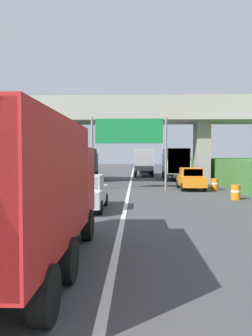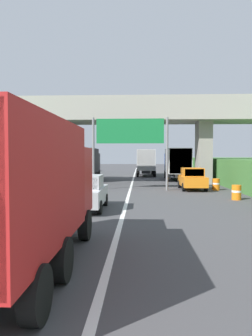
% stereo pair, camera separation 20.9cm
% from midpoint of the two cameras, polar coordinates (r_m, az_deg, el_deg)
% --- Properties ---
extents(lane_centre_stripe, '(0.20, 88.52, 0.01)m').
position_cam_midpoint_polar(lane_centre_stripe, '(25.20, 1.00, -3.87)').
color(lane_centre_stripe, white).
rests_on(lane_centre_stripe, ground).
extents(overpass_bridge, '(40.00, 4.80, 8.12)m').
position_cam_midpoint_polar(overpass_bridge, '(31.32, 1.30, 8.63)').
color(overpass_bridge, '#9E998E').
rests_on(overpass_bridge, ground).
extents(overhead_highway_sign, '(5.88, 0.18, 5.62)m').
position_cam_midpoint_polar(overhead_highway_sign, '(24.67, 0.98, 5.72)').
color(overhead_highway_sign, slate).
rests_on(overhead_highway_sign, ground).
extents(truck_blue, '(2.44, 7.30, 3.44)m').
position_cam_midpoint_polar(truck_blue, '(35.31, 9.22, 0.99)').
color(truck_blue, black).
rests_on(truck_blue, ground).
extents(truck_green, '(2.44, 7.30, 3.44)m').
position_cam_midpoint_polar(truck_green, '(42.25, 3.69, 1.22)').
color(truck_green, black).
rests_on(truck_green, ground).
extents(truck_red, '(2.44, 7.30, 3.44)m').
position_cam_midpoint_polar(truck_red, '(7.67, -17.42, -3.47)').
color(truck_red, black).
rests_on(truck_red, ground).
extents(truck_black, '(2.44, 7.30, 3.44)m').
position_cam_midpoint_polar(truck_black, '(34.70, -6.98, 0.98)').
color(truck_black, black).
rests_on(truck_black, ground).
extents(car_orange, '(1.86, 4.10, 1.72)m').
position_cam_midpoint_polar(car_orange, '(25.61, 11.96, -1.90)').
color(car_orange, orange).
rests_on(car_orange, ground).
extents(car_silver, '(1.86, 4.10, 1.72)m').
position_cam_midpoint_polar(car_silver, '(15.91, -6.80, -4.37)').
color(car_silver, '#B2B5B7').
rests_on(car_silver, ground).
extents(construction_barrel_2, '(0.57, 0.57, 0.90)m').
position_cam_midpoint_polar(construction_barrel_2, '(20.49, 19.42, -4.12)').
color(construction_barrel_2, orange).
rests_on(construction_barrel_2, ground).
extents(construction_barrel_3, '(0.57, 0.57, 0.90)m').
position_cam_midpoint_polar(construction_barrel_3, '(25.65, 16.01, -2.82)').
color(construction_barrel_3, orange).
rests_on(construction_barrel_3, ground).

